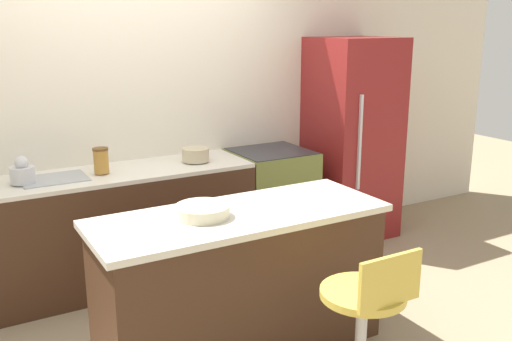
{
  "coord_description": "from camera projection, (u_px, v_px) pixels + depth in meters",
  "views": [
    {
      "loc": [
        -1.38,
        -3.72,
        1.95
      ],
      "look_at": [
        0.57,
        -0.31,
        0.92
      ],
      "focal_mm": 40.0,
      "sensor_mm": 36.0,
      "label": 1
    }
  ],
  "objects": [
    {
      "name": "back_counter",
      "position": [
        111.0,
        229.0,
        4.28
      ],
      "size": [
        2.15,
        0.61,
        0.89
      ],
      "color": "#422819",
      "rests_on": "ground_plane"
    },
    {
      "name": "kitchen_island",
      "position": [
        240.0,
        281.0,
        3.41
      ],
      "size": [
        1.74,
        0.67,
        0.88
      ],
      "color": "#422819",
      "rests_on": "ground_plane"
    },
    {
      "name": "ground_plane",
      "position": [
        170.0,
        290.0,
        4.28
      ],
      "size": [
        14.0,
        14.0,
        0.0
      ],
      "primitive_type": "plane",
      "color": "#998466"
    },
    {
      "name": "mixing_bowl",
      "position": [
        196.0,
        155.0,
        4.47
      ],
      "size": [
        0.21,
        0.21,
        0.1
      ],
      "color": "#C1B28E",
      "rests_on": "back_counter"
    },
    {
      "name": "oven_range",
      "position": [
        271.0,
        200.0,
        4.95
      ],
      "size": [
        0.64,
        0.62,
        0.89
      ],
      "color": "olive",
      "rests_on": "ground_plane"
    },
    {
      "name": "fruit_bowl",
      "position": [
        203.0,
        211.0,
        3.21
      ],
      "size": [
        0.31,
        0.31,
        0.07
      ],
      "color": "beige",
      "rests_on": "kitchen_island"
    },
    {
      "name": "wall_back",
      "position": [
        133.0,
        107.0,
        4.5
      ],
      "size": [
        8.0,
        0.06,
        2.6
      ],
      "color": "silver",
      "rests_on": "ground_plane"
    },
    {
      "name": "canister_jar",
      "position": [
        101.0,
        160.0,
        4.11
      ],
      "size": [
        0.11,
        0.11,
        0.18
      ],
      "color": "#B77F33",
      "rests_on": "back_counter"
    },
    {
      "name": "kettle",
      "position": [
        22.0,
        173.0,
        3.85
      ],
      "size": [
        0.16,
        0.16,
        0.19
      ],
      "color": "silver",
      "rests_on": "back_counter"
    },
    {
      "name": "stool_chair",
      "position": [
        365.0,
        324.0,
        2.93
      ],
      "size": [
        0.44,
        0.44,
        0.88
      ],
      "color": "#B7B7BC",
      "rests_on": "ground_plane"
    },
    {
      "name": "refrigerator",
      "position": [
        352.0,
        139.0,
        5.22
      ],
      "size": [
        0.71,
        0.68,
        1.82
      ],
      "color": "maroon",
      "rests_on": "ground_plane"
    }
  ]
}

